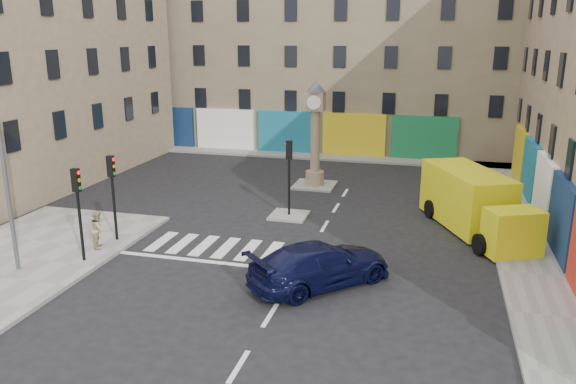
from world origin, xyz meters
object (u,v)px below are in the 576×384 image
at_px(traffic_light_island, 289,166).
at_px(lamp_post, 2,148).
at_px(traffic_light_left_near, 78,200).
at_px(traffic_light_left_far, 112,184).
at_px(navy_sedan, 320,264).
at_px(clock_pillar, 315,127).
at_px(yellow_van, 474,203).
at_px(pedestrian_tan, 99,229).

xyz_separation_m(traffic_light_island, lamp_post, (-8.20, -9.20, 2.20)).
relative_size(traffic_light_left_near, lamp_post, 0.45).
xyz_separation_m(traffic_light_left_far, navy_sedan, (9.38, -1.91, -1.84)).
bearing_deg(traffic_light_left_near, navy_sedan, 2.99).
xyz_separation_m(clock_pillar, yellow_van, (8.65, -5.81, -2.22)).
relative_size(traffic_light_left_far, traffic_light_island, 1.00).
xyz_separation_m(traffic_light_island, pedestrian_tan, (-6.48, -6.40, -1.65)).
distance_m(clock_pillar, yellow_van, 10.65).
bearing_deg(traffic_light_left_far, traffic_light_island, 40.60).
bearing_deg(yellow_van, clock_pillar, 121.39).
xyz_separation_m(traffic_light_left_near, yellow_van, (14.95, 7.98, -1.29)).
bearing_deg(traffic_light_left_far, traffic_light_left_near, -90.00).
distance_m(traffic_light_island, yellow_van, 8.74).
bearing_deg(navy_sedan, traffic_light_island, -23.02).
bearing_deg(traffic_light_left_near, pedestrian_tan, 97.34).
xyz_separation_m(lamp_post, pedestrian_tan, (1.72, 2.80, -3.85)).
xyz_separation_m(traffic_light_left_far, lamp_post, (-1.90, -3.80, 2.17)).
bearing_deg(yellow_van, pedestrian_tan, 178.84).
height_order(navy_sedan, pedestrian_tan, pedestrian_tan).
height_order(traffic_light_left_near, lamp_post, lamp_post).
distance_m(traffic_light_left_far, lamp_post, 4.77).
height_order(traffic_light_left_far, traffic_light_island, traffic_light_left_far).
distance_m(traffic_light_left_near, yellow_van, 16.99).
xyz_separation_m(lamp_post, yellow_van, (16.85, 9.38, -3.46)).
xyz_separation_m(traffic_light_left_near, pedestrian_tan, (-0.18, 1.40, -1.68)).
distance_m(traffic_light_left_near, navy_sedan, 9.57).
relative_size(traffic_light_left_far, pedestrian_tan, 2.34).
height_order(lamp_post, clock_pillar, lamp_post).
bearing_deg(traffic_light_island, pedestrian_tan, -135.34).
relative_size(traffic_light_island, navy_sedan, 0.69).
bearing_deg(pedestrian_tan, lamp_post, 125.12).
bearing_deg(clock_pillar, traffic_light_left_far, -118.94).
relative_size(lamp_post, pedestrian_tan, 5.25).
bearing_deg(clock_pillar, traffic_light_left_near, -114.55).
bearing_deg(traffic_light_left_near, lamp_post, -143.62).
bearing_deg(lamp_post, traffic_light_island, 48.29).
bearing_deg(clock_pillar, navy_sedan, -76.97).
distance_m(traffic_light_left_far, pedestrian_tan, 1.97).
relative_size(traffic_light_left_far, lamp_post, 0.45).
relative_size(traffic_light_left_far, navy_sedan, 0.69).
height_order(lamp_post, yellow_van, lamp_post).
distance_m(clock_pillar, pedestrian_tan, 14.23).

